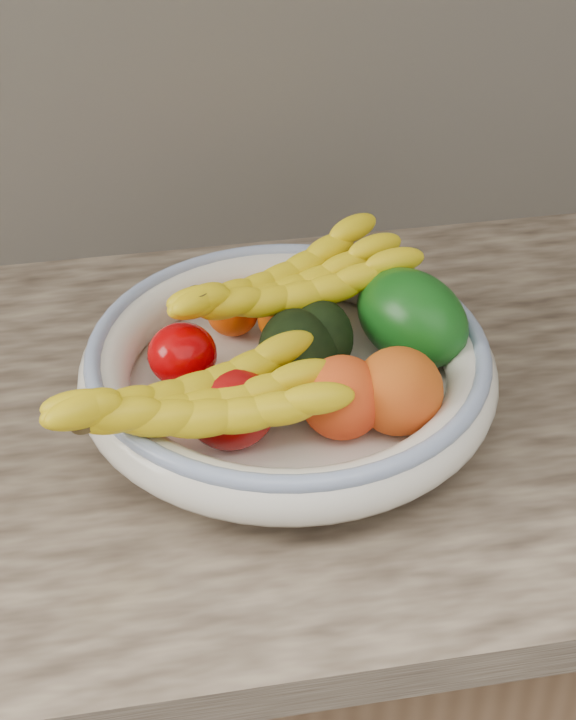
# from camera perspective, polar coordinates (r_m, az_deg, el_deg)

# --- Properties ---
(kitchen_counter) EXTENTS (2.44, 0.66, 1.40)m
(kitchen_counter) POSITION_cam_1_polar(r_m,az_deg,el_deg) (1.39, -0.19, -16.02)
(kitchen_counter) COLOR brown
(kitchen_counter) RESTS_ON ground
(fruit_bowl) EXTENTS (0.39, 0.39, 0.08)m
(fruit_bowl) POSITION_cam_1_polar(r_m,az_deg,el_deg) (1.03, 0.00, -0.51)
(fruit_bowl) COLOR silver
(fruit_bowl) RESTS_ON kitchen_counter
(clementine_back_left) EXTENTS (0.06, 0.06, 0.05)m
(clementine_back_left) POSITION_cam_1_polar(r_m,az_deg,el_deg) (1.10, -2.89, 2.51)
(clementine_back_left) COLOR #E94B04
(clementine_back_left) RESTS_ON fruit_bowl
(clementine_back_right) EXTENTS (0.07, 0.07, 0.05)m
(clementine_back_right) POSITION_cam_1_polar(r_m,az_deg,el_deg) (1.13, 0.37, 3.54)
(clementine_back_right) COLOR #E26404
(clementine_back_right) RESTS_ON fruit_bowl
(clementine_back_mid) EXTENTS (0.06, 0.06, 0.05)m
(clementine_back_mid) POSITION_cam_1_polar(r_m,az_deg,el_deg) (1.09, -0.09, 2.18)
(clementine_back_mid) COLOR #FF6605
(clementine_back_mid) RESTS_ON fruit_bowl
(clementine_extra) EXTENTS (0.05, 0.05, 0.05)m
(clementine_extra) POSITION_cam_1_polar(r_m,az_deg,el_deg) (1.11, -0.02, 2.98)
(clementine_extra) COLOR #F26005
(clementine_extra) RESTS_ON fruit_bowl
(tomato_left) EXTENTS (0.08, 0.08, 0.06)m
(tomato_left) POSITION_cam_1_polar(r_m,az_deg,el_deg) (1.03, -5.49, 0.29)
(tomato_left) COLOR #BC0002
(tomato_left) RESTS_ON fruit_bowl
(tomato_near_left) EXTENTS (0.11, 0.11, 0.07)m
(tomato_near_left) POSITION_cam_1_polar(r_m,az_deg,el_deg) (0.96, -3.02, -2.44)
(tomato_near_left) COLOR #9F0808
(tomato_near_left) RESTS_ON fruit_bowl
(avocado_center) EXTENTS (0.08, 0.11, 0.07)m
(avocado_center) POSITION_cam_1_polar(r_m,az_deg,el_deg) (1.02, 0.53, 0.30)
(avocado_center) COLOR black
(avocado_center) RESTS_ON fruit_bowl
(avocado_right) EXTENTS (0.08, 0.10, 0.06)m
(avocado_right) POSITION_cam_1_polar(r_m,az_deg,el_deg) (1.04, 1.68, 1.21)
(avocado_right) COLOR black
(avocado_right) RESTS_ON fruit_bowl
(green_mango) EXTENTS (0.15, 0.16, 0.11)m
(green_mango) POSITION_cam_1_polar(r_m,az_deg,el_deg) (1.06, 6.42, 2.19)
(green_mango) COLOR #0E4B10
(green_mango) RESTS_ON fruit_bowl
(peach_front) EXTENTS (0.09, 0.09, 0.08)m
(peach_front) POSITION_cam_1_polar(r_m,az_deg,el_deg) (0.97, 2.82, -1.95)
(peach_front) COLOR orange
(peach_front) RESTS_ON fruit_bowl
(peach_right) EXTENTS (0.09, 0.09, 0.08)m
(peach_right) POSITION_cam_1_polar(r_m,az_deg,el_deg) (0.98, 5.73, -1.61)
(peach_right) COLOR orange
(peach_right) RESTS_ON fruit_bowl
(banana_bunch_back) EXTENTS (0.29, 0.19, 0.08)m
(banana_bunch_back) POSITION_cam_1_polar(r_m,az_deg,el_deg) (1.06, 0.08, 3.55)
(banana_bunch_back) COLOR yellow
(banana_bunch_back) RESTS_ON fruit_bowl
(banana_bunch_front) EXTENTS (0.29, 0.16, 0.08)m
(banana_bunch_front) POSITION_cam_1_polar(r_m,az_deg,el_deg) (0.93, -4.79, -2.57)
(banana_bunch_front) COLOR yellow
(banana_bunch_front) RESTS_ON fruit_bowl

